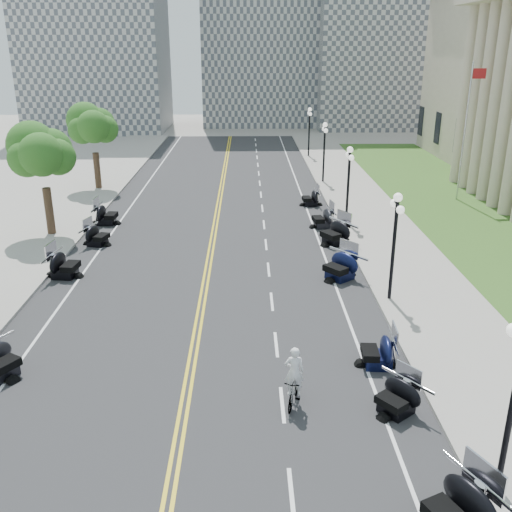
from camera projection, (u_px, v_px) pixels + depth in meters
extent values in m
plane|color=gray|center=(195.00, 345.00, 22.35)|extent=(160.00, 160.00, 0.00)
cube|color=#333335|center=(210.00, 257.00, 31.73)|extent=(16.00, 90.00, 0.01)
cube|color=yellow|center=(208.00, 257.00, 31.72)|extent=(0.12, 90.00, 0.00)
cube|color=yellow|center=(212.00, 256.00, 31.73)|extent=(0.12, 90.00, 0.00)
cube|color=white|center=(324.00, 256.00, 31.83)|extent=(0.12, 90.00, 0.00)
cube|color=white|center=(95.00, 257.00, 31.62)|extent=(0.12, 90.00, 0.00)
cube|color=white|center=(292.00, 495.00, 14.90)|extent=(0.12, 2.00, 0.00)
cube|color=white|center=(282.00, 404.00, 18.65)|extent=(0.12, 2.00, 0.00)
cube|color=white|center=(276.00, 344.00, 22.40)|extent=(0.12, 2.00, 0.00)
cube|color=white|center=(272.00, 301.00, 26.15)|extent=(0.12, 2.00, 0.00)
cube|color=white|center=(269.00, 269.00, 29.90)|extent=(0.12, 2.00, 0.00)
cube|color=white|center=(266.00, 244.00, 33.65)|extent=(0.12, 2.00, 0.00)
cube|color=white|center=(264.00, 224.00, 37.40)|extent=(0.12, 2.00, 0.00)
cube|color=white|center=(262.00, 208.00, 41.15)|extent=(0.12, 2.00, 0.00)
cube|color=white|center=(261.00, 195.00, 44.91)|extent=(0.12, 2.00, 0.00)
cube|color=white|center=(260.00, 183.00, 48.66)|extent=(0.12, 2.00, 0.00)
cube|color=white|center=(259.00, 173.00, 52.41)|extent=(0.12, 2.00, 0.00)
cube|color=white|center=(258.00, 165.00, 56.16)|extent=(0.12, 2.00, 0.00)
cube|color=white|center=(257.00, 157.00, 59.91)|extent=(0.12, 2.00, 0.00)
cube|color=white|center=(256.00, 151.00, 63.66)|extent=(0.12, 2.00, 0.00)
cube|color=white|center=(256.00, 145.00, 67.41)|extent=(0.12, 2.00, 0.00)
cube|color=white|center=(255.00, 140.00, 71.16)|extent=(0.12, 2.00, 0.00)
cube|color=#9E9991|center=(397.00, 254.00, 31.87)|extent=(5.00, 90.00, 0.15)
cube|color=#9E9991|center=(20.00, 257.00, 31.54)|extent=(5.00, 90.00, 0.15)
cube|color=#356023|center=(469.00, 214.00, 39.49)|extent=(9.00, 60.00, 0.10)
cube|color=gray|center=(95.00, 30.00, 75.70)|extent=(18.00, 14.00, 26.00)
cube|color=gray|center=(259.00, 16.00, 80.98)|extent=(16.00, 12.00, 30.00)
cube|color=gray|center=(388.00, 46.00, 79.84)|extent=(20.00, 14.00, 22.00)
imported|color=#A51414|center=(294.00, 390.00, 18.53)|extent=(0.92, 1.76, 1.02)
imported|color=silver|center=(295.00, 353.00, 18.06)|extent=(0.63, 0.42, 1.74)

